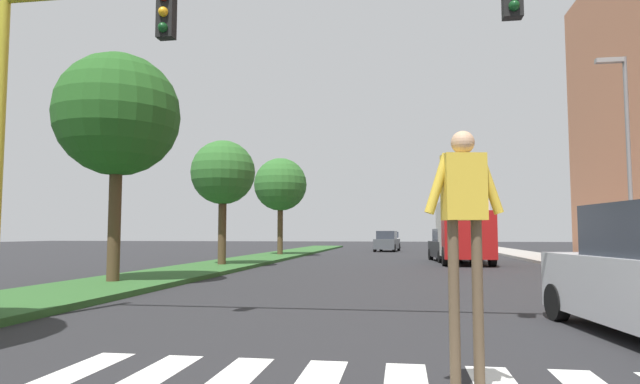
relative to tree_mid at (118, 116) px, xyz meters
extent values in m
plane|color=#262628|center=(8.30, 14.16, -5.00)|extent=(140.00, 140.00, 0.00)
cube|color=silver|center=(4.70, -9.10, -5.00)|extent=(0.45, 2.20, 0.01)
cube|color=silver|center=(5.60, -9.10, -5.00)|extent=(0.45, 2.20, 0.01)
cube|color=silver|center=(6.50, -9.10, -5.00)|extent=(0.45, 2.20, 0.01)
cube|color=#2D5B28|center=(0.21, 12.16, -4.93)|extent=(3.25, 64.00, 0.15)
cylinder|color=#4C3823|center=(0.00, 0.00, -2.96)|extent=(0.36, 0.36, 3.79)
sphere|color=#23561E|center=(0.00, 0.00, 0.03)|extent=(3.63, 3.63, 3.63)
cylinder|color=#4C3823|center=(0.32, 8.51, -3.23)|extent=(0.36, 0.36, 3.25)
sphere|color=#2D6628|center=(0.32, 8.51, -0.73)|extent=(2.89, 2.89, 2.89)
cylinder|color=#4C3823|center=(0.34, 19.94, -3.07)|extent=(0.36, 0.36, 3.56)
sphere|color=#2D6628|center=(0.34, 19.94, -0.24)|extent=(3.49, 3.49, 3.49)
cube|color=#9E9991|center=(16.51, 12.16, -4.93)|extent=(3.00, 64.00, 0.15)
cube|color=black|center=(4.50, -6.45, 0.10)|extent=(0.28, 0.20, 0.80)
sphere|color=#F2A519|center=(4.50, -6.57, 0.10)|extent=(0.16, 0.16, 0.16)
sphere|color=#0F3F19|center=(4.50, -6.57, -0.16)|extent=(0.16, 0.16, 0.16)
sphere|color=#0F3F19|center=(9.93, -6.57, -0.16)|extent=(0.16, 0.16, 0.16)
cylinder|color=slate|center=(16.01, 5.08, -1.10)|extent=(0.14, 0.14, 7.50)
cube|color=gray|center=(15.51, 5.08, 2.55)|extent=(0.90, 0.24, 0.16)
cylinder|color=brown|center=(8.96, -9.32, -4.18)|extent=(0.12, 0.12, 1.65)
cylinder|color=brown|center=(8.74, -9.36, -4.18)|extent=(0.12, 0.12, 1.65)
cube|color=gold|center=(8.85, -9.34, -3.04)|extent=(0.42, 0.31, 0.62)
cylinder|color=gold|center=(9.09, -9.30, -3.01)|extent=(0.28, 0.14, 0.58)
cylinder|color=gold|center=(8.62, -9.39, -3.01)|extent=(0.28, 0.14, 0.58)
sphere|color=tan|center=(8.85, -9.34, -2.62)|extent=(0.26, 0.26, 0.22)
cylinder|color=black|center=(10.96, -4.45, -4.68)|extent=(0.30, 0.66, 0.64)
cube|color=black|center=(10.88, 15.48, -4.36)|extent=(2.21, 4.31, 0.85)
cube|color=#2D333D|center=(10.86, 15.69, -3.58)|extent=(1.76, 2.02, 0.70)
cylinder|color=black|center=(11.86, 13.94, -4.68)|extent=(0.28, 0.66, 0.64)
cylinder|color=black|center=(10.23, 13.78, -4.68)|extent=(0.28, 0.66, 0.64)
cylinder|color=black|center=(11.53, 17.18, -4.68)|extent=(0.28, 0.66, 0.64)
cylinder|color=black|center=(9.90, 17.02, -4.68)|extent=(0.28, 0.66, 0.64)
cube|color=#474C51|center=(7.03, 31.11, -4.37)|extent=(2.16, 4.54, 0.82)
cube|color=#2D333D|center=(7.01, 30.89, -3.62)|extent=(1.71, 2.12, 0.67)
cylinder|color=black|center=(6.43, 32.92, -4.68)|extent=(0.28, 0.66, 0.64)
cylinder|color=black|center=(7.98, 32.76, -4.68)|extent=(0.28, 0.66, 0.64)
cylinder|color=black|center=(6.08, 29.45, -4.68)|extent=(0.28, 0.66, 0.64)
cylinder|color=black|center=(7.63, 29.30, -4.68)|extent=(0.28, 0.66, 0.64)
cube|color=silver|center=(7.12, 44.04, -4.38)|extent=(1.83, 4.46, 0.81)
cube|color=#2D333D|center=(7.13, 43.82, -3.64)|extent=(1.57, 2.02, 0.66)
cylinder|color=black|center=(6.30, 45.79, -4.68)|extent=(0.23, 0.64, 0.64)
cylinder|color=black|center=(7.87, 45.82, -4.68)|extent=(0.23, 0.64, 0.64)
cylinder|color=black|center=(6.37, 42.26, -4.68)|extent=(0.23, 0.64, 0.64)
cylinder|color=black|center=(7.95, 42.30, -4.68)|extent=(0.23, 0.64, 0.64)
cube|color=maroon|center=(11.32, 11.12, -3.55)|extent=(2.30, 2.00, 2.20)
cube|color=beige|center=(11.32, 14.22, -3.25)|extent=(2.30, 4.20, 2.70)
cylinder|color=black|center=(12.37, 11.12, -4.55)|extent=(0.30, 0.90, 0.90)
cylinder|color=black|center=(10.27, 11.12, -4.55)|extent=(0.30, 0.90, 0.90)
cylinder|color=black|center=(12.37, 15.27, -4.55)|extent=(0.30, 0.90, 0.90)
cylinder|color=black|center=(10.27, 15.27, -4.55)|extent=(0.30, 0.90, 0.90)
camera|label=1|loc=(8.28, -14.45, -3.47)|focal=29.95mm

